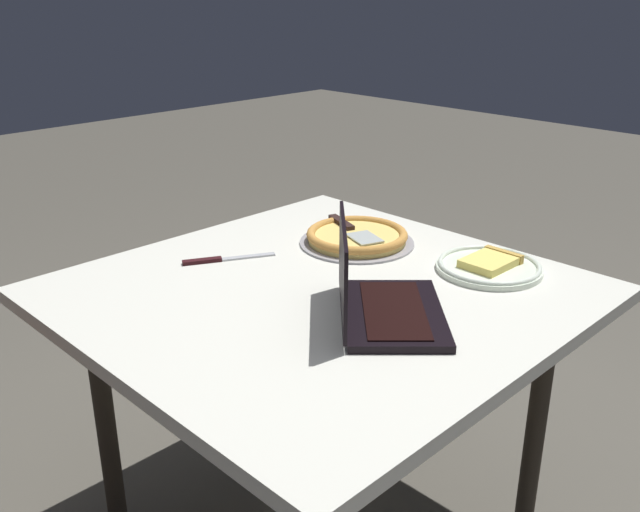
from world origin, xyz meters
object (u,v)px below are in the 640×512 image
object	(u,v)px
laptop	(377,299)
table_knife	(220,259)
dining_table	(321,314)
pizza_tray	(357,237)
pizza_plate	(489,266)

from	to	relation	value
laptop	table_knife	distance (m)	0.51
dining_table	table_knife	bearing A→B (deg)	12.18
pizza_tray	pizza_plate	bearing A→B (deg)	-165.86
laptop	table_knife	size ratio (longest dim) A/B	1.72
pizza_tray	laptop	bearing A→B (deg)	137.65
laptop	pizza_tray	bearing A→B (deg)	-42.35
dining_table	pizza_tray	size ratio (longest dim) A/B	3.46
pizza_tray	table_knife	world-z (taller)	pizza_tray
pizza_plate	pizza_tray	world-z (taller)	pizza_tray
dining_table	table_knife	size ratio (longest dim) A/B	4.91
laptop	pizza_plate	distance (m)	0.41
pizza_plate	pizza_tray	bearing A→B (deg)	14.14
dining_table	laptop	xyz separation A→B (m)	(-0.20, 0.03, 0.12)
laptop	pizza_tray	world-z (taller)	laptop
pizza_tray	dining_table	bearing A→B (deg)	116.69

